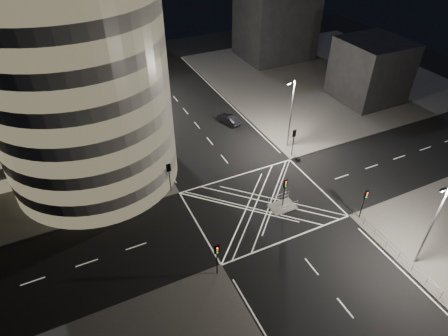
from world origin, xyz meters
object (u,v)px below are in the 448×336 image
central_island (282,207)px  street_lamp_left_near (149,134)px  traffic_signal_island (285,188)px  street_lamp_right_near (432,224)px  street_lamp_left_far (116,79)px  traffic_signal_fl (169,172)px  traffic_signal_nr (365,199)px  traffic_signal_fr (294,138)px  sedan (228,119)px  street_lamp_right_far (291,112)px  traffic_signal_nl (217,254)px

central_island → street_lamp_left_near: 18.52m
central_island → traffic_signal_island: bearing=0.0°
central_island → street_lamp_right_near: size_ratio=0.30×
traffic_signal_island → street_lamp_left_far: 33.61m
traffic_signal_fl → traffic_signal_island: size_ratio=1.00×
central_island → traffic_signal_nr: size_ratio=0.75×
traffic_signal_fl → traffic_signal_fr: 17.60m
street_lamp_right_near → sedan: street_lamp_right_near is taller
street_lamp_left_near → street_lamp_right_far: same height
central_island → traffic_signal_island: (0.00, 0.00, 2.84)m
traffic_signal_nl → street_lamp_right_far: bearing=40.9°
street_lamp_right_far → traffic_signal_fl: bearing=-173.1°
traffic_signal_fl → traffic_signal_nr: (17.60, -13.60, 0.00)m
traffic_signal_fl → street_lamp_right_near: street_lamp_right_near is taller
central_island → sedan: sedan is taller
traffic_signal_fl → traffic_signal_fr: same height
street_lamp_right_near → street_lamp_left_near: bearing=126.0°
traffic_signal_island → sedan: 20.31m
traffic_signal_fl → sedan: bearing=40.9°
street_lamp_left_far → street_lamp_right_near: bearing=-66.8°
sedan → traffic_signal_fl: bearing=25.2°
central_island → traffic_signal_island: 2.84m
traffic_signal_fr → traffic_signal_nl: bearing=-142.3°
street_lamp_right_far → sedan: bearing=116.4°
traffic_signal_nr → street_lamp_left_far: street_lamp_left_far is taller
street_lamp_right_near → sedan: (-4.71, 32.50, -4.86)m
street_lamp_left_far → traffic_signal_fr: bearing=-51.8°
sedan → traffic_signal_nl: bearing=46.2°
street_lamp_right_far → street_lamp_right_near: 23.00m
sedan → street_lamp_left_far: bearing=-54.8°
traffic_signal_nl → street_lamp_right_far: 24.27m
traffic_signal_island → central_island: bearing=0.0°
central_island → traffic_signal_fl: bearing=142.5°
traffic_signal_fl → central_island: bearing=-37.5°
street_lamp_right_far → traffic_signal_nr: bearing=-92.3°
street_lamp_left_near → street_lamp_left_far: bearing=90.0°
street_lamp_right_far → central_island: bearing=-125.3°
traffic_signal_fr → street_lamp_right_far: bearing=73.9°
street_lamp_left_far → sedan: (14.16, -11.50, -4.86)m
traffic_signal_nr → street_lamp_left_far: (-18.24, 36.80, 2.63)m
traffic_signal_nl → street_lamp_right_far: street_lamp_right_far is taller
traffic_signal_island → traffic_signal_fr: bearing=50.7°
sedan → traffic_signal_fr: bearing=93.5°
street_lamp_right_far → street_lamp_right_near: size_ratio=1.00×
traffic_signal_nl → street_lamp_left_near: (-0.64, 18.80, 2.63)m
street_lamp_left_far → street_lamp_right_far: 28.23m
traffic_signal_fr → street_lamp_left_far: (-18.24, 23.20, 2.63)m
traffic_signal_fr → street_lamp_right_near: bearing=-88.2°
traffic_signal_fl → sedan: traffic_signal_fl is taller
street_lamp_right_near → traffic_signal_nl: bearing=158.5°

